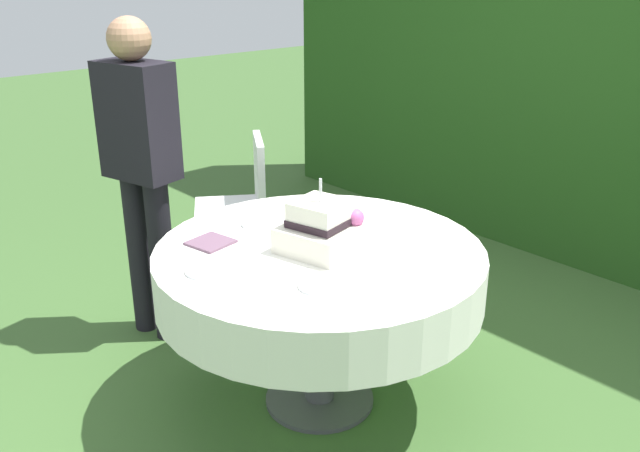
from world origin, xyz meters
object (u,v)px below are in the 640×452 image
(cake_table, at_px, (319,273))
(serving_plate_left, at_px, (205,271))
(garden_chair, at_px, (243,198))
(serving_plate_near, at_px, (317,286))
(serving_plate_far, at_px, (257,224))
(napkin_stack, at_px, (211,242))
(wedding_cake, at_px, (322,229))
(standing_person, at_px, (141,161))

(cake_table, bearing_deg, serving_plate_left, -103.77)
(garden_chair, bearing_deg, serving_plate_near, -26.06)
(serving_plate_far, distance_m, napkin_stack, 0.27)
(cake_table, xyz_separation_m, serving_plate_far, (-0.37, -0.03, 0.12))
(serving_plate_left, height_order, napkin_stack, serving_plate_left)
(serving_plate_near, relative_size, napkin_stack, 0.85)
(cake_table, height_order, garden_chair, garden_chair)
(wedding_cake, xyz_separation_m, serving_plate_left, (-0.13, -0.47, -0.09))
(wedding_cake, height_order, napkin_stack, wedding_cake)
(serving_plate_near, bearing_deg, serving_plate_left, -148.53)
(garden_chair, bearing_deg, wedding_cake, -21.30)
(cake_table, bearing_deg, serving_plate_near, -43.20)
(serving_plate_near, bearing_deg, standing_person, 179.56)
(cake_table, relative_size, serving_plate_far, 9.57)
(wedding_cake, height_order, standing_person, standing_person)
(serving_plate_left, bearing_deg, cake_table, 76.23)
(cake_table, relative_size, garden_chair, 1.52)
(serving_plate_near, distance_m, garden_chair, 1.62)
(cake_table, height_order, standing_person, standing_person)
(serving_plate_far, relative_size, napkin_stack, 0.89)
(napkin_stack, bearing_deg, standing_person, 174.07)
(serving_plate_left, relative_size, garden_chair, 0.17)
(garden_chair, relative_size, standing_person, 0.56)
(serving_plate_near, relative_size, serving_plate_far, 0.96)
(standing_person, bearing_deg, serving_plate_left, -14.75)
(serving_plate_far, xyz_separation_m, napkin_stack, (0.04, -0.27, -0.00))
(serving_plate_near, bearing_deg, cake_table, 136.80)
(cake_table, height_order, wedding_cake, wedding_cake)
(cake_table, bearing_deg, garden_chair, 158.64)
(cake_table, height_order, serving_plate_left, serving_plate_left)
(serving_plate_near, relative_size, serving_plate_left, 0.90)
(garden_chair, distance_m, standing_person, 0.81)
(serving_plate_left, distance_m, napkin_stack, 0.27)
(standing_person, bearing_deg, garden_chair, 103.25)
(serving_plate_near, xyz_separation_m, standing_person, (-1.28, 0.01, 0.18))
(serving_plate_left, bearing_deg, napkin_stack, 142.51)
(napkin_stack, bearing_deg, cake_table, 42.37)
(garden_chair, xyz_separation_m, standing_person, (0.16, -0.70, 0.39))
(wedding_cake, xyz_separation_m, napkin_stack, (-0.35, -0.30, -0.09))
(garden_chair, bearing_deg, standing_person, -76.75)
(serving_plate_near, xyz_separation_m, garden_chair, (-1.44, 0.71, -0.20))
(napkin_stack, height_order, standing_person, standing_person)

